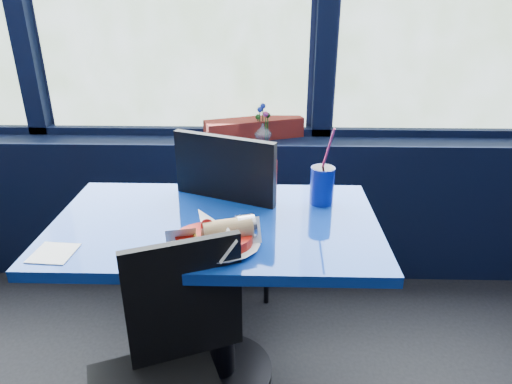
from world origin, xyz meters
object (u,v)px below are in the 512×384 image
Objects in this scene: chair_near_front at (169,362)px; chair_near_back at (217,221)px; planter_box at (254,129)px; flower_vase at (263,130)px; ketchup_bottle at (269,178)px; soda_cup at (322,185)px; near_table at (217,263)px; food_basket at (216,238)px.

chair_near_front is 0.84× the size of chair_near_back.
flower_vase is at bearing -67.64° from planter_box.
chair_near_back is 0.64m from planter_box.
planter_box is 0.07m from flower_vase.
ketchup_bottle is at bearing 41.69° from chair_near_front.
flower_vase is at bearing 110.34° from soda_cup.
near_table is 0.32m from chair_near_back.
soda_cup reaches higher than near_table.
chair_near_back is at bearing -124.79° from planter_box.
soda_cup is (0.24, -0.66, -0.03)m from flower_vase.
chair_near_front is at bearing -102.01° from flower_vase.
near_table is at bearing 54.61° from chair_near_front.
soda_cup is (0.51, 0.61, 0.34)m from chair_near_front.
soda_cup is at bearing 27.88° from chair_near_front.
ketchup_bottle is at bearing 40.94° from near_table.
flower_vase is at bearing 78.76° from near_table.
food_basket is at bearing 40.85° from chair_near_front.
near_table is at bearing -157.43° from soda_cup.
chair_near_front is 2.99× the size of food_basket.
flower_vase is 0.62× the size of soda_cup.
planter_box is at bearing 92.01° from food_basket.
flower_vase reaches higher than chair_near_front.
chair_near_back is 0.55m from food_basket.
chair_near_back is 5.10× the size of flower_vase.
planter_box is at bearing 96.44° from ketchup_bottle.
chair_near_front is at bearing 107.32° from chair_near_back.
near_table is 0.93m from planter_box.
flower_vase is (0.20, 0.51, 0.28)m from chair_near_back.
near_table is 0.46m from chair_near_front.
food_basket is 0.40m from ketchup_bottle.
chair_near_back is at bearing 147.11° from ketchup_bottle.
chair_near_front reaches higher than food_basket.
planter_box reaches higher than near_table.
planter_box is at bearing 132.24° from flower_vase.
flower_vase reaches higher than ketchup_bottle.
food_basket is at bearing -115.80° from ketchup_bottle.
near_table is 2.28× the size of planter_box.
chair_near_back is 0.61m from flower_vase.
chair_near_back reaches higher than planter_box.
soda_cup reaches higher than chair_near_back.
flower_vase is at bearing -88.29° from chair_near_back.
food_basket is (0.13, 0.25, 0.30)m from chair_near_front.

